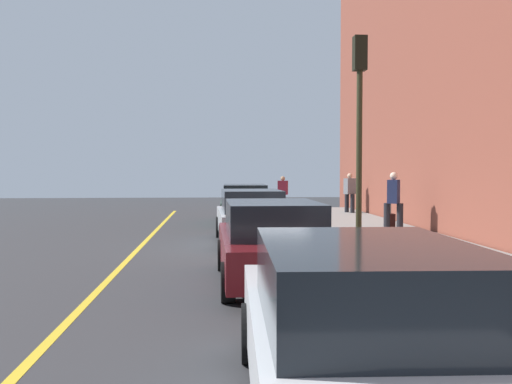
{
  "coord_description": "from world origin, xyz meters",
  "views": [
    {
      "loc": [
        -15.24,
        1.19,
        2.08
      ],
      "look_at": [
        0.42,
        0.07,
        1.47
      ],
      "focal_mm": 40.57,
      "sensor_mm": 36.0,
      "label": 1
    }
  ],
  "objects": [
    {
      "name": "parked_car_green",
      "position": [
        6.98,
        0.05,
        0.76
      ],
      "size": [
        4.72,
        1.97,
        1.51
      ],
      "color": "black",
      "rests_on": "ground"
    },
    {
      "name": "parked_car_white",
      "position": [
        -10.67,
        0.0,
        0.76
      ],
      "size": [
        4.83,
        2.01,
        1.51
      ],
      "color": "black",
      "rests_on": "ground"
    },
    {
      "name": "pedestrian_navy_coat",
      "position": [
        2.61,
        -4.44,
        1.14
      ],
      "size": [
        0.59,
        0.56,
        1.85
      ],
      "color": "black",
      "rests_on": "sidewalk"
    },
    {
      "name": "traffic_light_pole",
      "position": [
        -3.51,
        -1.78,
        3.28
      ],
      "size": [
        0.35,
        0.26,
        4.66
      ],
      "color": "#2D2D19",
      "rests_on": "sidewalk"
    },
    {
      "name": "ground_plane",
      "position": [
        0.0,
        0.0,
        0.0
      ],
      "size": [
        56.0,
        56.0,
        0.0
      ],
      "primitive_type": "plane",
      "color": "#333335"
    },
    {
      "name": "rolling_suitcase",
      "position": [
        2.97,
        -4.46,
        0.41
      ],
      "size": [
        0.34,
        0.22,
        0.88
      ],
      "color": "#471E19",
      "rests_on": "sidewalk"
    },
    {
      "name": "lane_stripe_centre",
      "position": [
        0.0,
        3.2,
        0.0
      ],
      "size": [
        28.0,
        0.14,
        0.01
      ],
      "primitive_type": "cube",
      "color": "gold",
      "rests_on": "ground"
    },
    {
      "name": "sidewalk",
      "position": [
        0.0,
        -3.3,
        0.07
      ],
      "size": [
        28.0,
        4.6,
        0.15
      ],
      "primitive_type": "cube",
      "color": "gray",
      "rests_on": "ground"
    },
    {
      "name": "parked_car_maroon",
      "position": [
        -4.87,
        0.16,
        0.76
      ],
      "size": [
        4.65,
        1.94,
        1.51
      ],
      "color": "black",
      "rests_on": "ground"
    },
    {
      "name": "parked_car_silver",
      "position": [
        1.06,
        0.17,
        0.76
      ],
      "size": [
        4.49,
        1.98,
        1.51
      ],
      "color": "black",
      "rests_on": "ground"
    },
    {
      "name": "pedestrian_burgundy_coat",
      "position": [
        11.66,
        -1.99,
        1.02
      ],
      "size": [
        0.51,
        0.51,
        1.62
      ],
      "color": "black",
      "rests_on": "sidewalk"
    },
    {
      "name": "pedestrian_grey_coat",
      "position": [
        10.4,
        -4.88,
        1.09
      ],
      "size": [
        0.54,
        0.56,
        1.77
      ],
      "color": "black",
      "rests_on": "sidewalk"
    }
  ]
}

